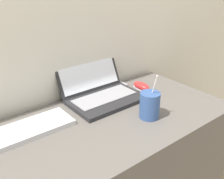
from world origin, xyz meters
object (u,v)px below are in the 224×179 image
at_px(computer_mouse, 141,86).
at_px(usb_stick, 124,84).
at_px(drink_cup, 150,105).
at_px(laptop, 99,88).
at_px(external_keyboard, 17,133).

distance_m(computer_mouse, usb_stick, 0.11).
bearing_deg(drink_cup, computer_mouse, 52.28).
bearing_deg(computer_mouse, laptop, 166.82).
distance_m(drink_cup, external_keyboard, 0.55).
height_order(drink_cup, usb_stick, drink_cup).
xyz_separation_m(computer_mouse, usb_stick, (-0.04, 0.10, -0.01)).
xyz_separation_m(drink_cup, computer_mouse, (0.18, 0.23, -0.04)).
bearing_deg(laptop, computer_mouse, -13.18).
height_order(drink_cup, external_keyboard, drink_cup).
distance_m(laptop, computer_mouse, 0.25).
height_order(laptop, external_keyboard, laptop).
xyz_separation_m(drink_cup, usb_stick, (0.15, 0.34, -0.06)).
relative_size(external_keyboard, usb_stick, 7.45).
bearing_deg(usb_stick, laptop, -166.36).
bearing_deg(laptop, usb_stick, 13.64).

